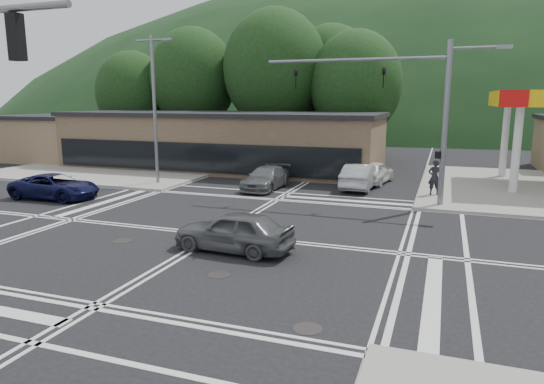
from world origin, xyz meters
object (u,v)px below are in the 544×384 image
(car_grey_center, at_px, (234,231))
(pedestrian, at_px, (435,177))
(car_blue_west, at_px, (55,186))
(car_northbound, at_px, (266,178))
(car_queue_b, at_px, (374,172))
(car_queue_a, at_px, (360,176))

(car_grey_center, xyz_separation_m, pedestrian, (6.37, 12.35, 0.39))
(car_blue_west, height_order, car_northbound, car_blue_west)
(car_blue_west, bearing_deg, car_queue_b, -57.65)
(car_blue_west, height_order, pedestrian, pedestrian)
(car_blue_west, bearing_deg, car_queue_a, -62.49)
(car_queue_b, xyz_separation_m, car_northbound, (-5.75, -4.06, -0.07))
(car_grey_center, distance_m, car_queue_b, 15.88)
(car_queue_b, bearing_deg, pedestrian, 146.73)
(car_queue_a, height_order, car_queue_b, car_queue_a)
(car_grey_center, bearing_deg, car_queue_a, 174.71)
(car_grey_center, relative_size, pedestrian, 2.21)
(car_blue_west, height_order, car_grey_center, car_grey_center)
(car_grey_center, relative_size, car_northbound, 0.93)
(car_grey_center, height_order, car_queue_a, car_queue_a)
(car_queue_a, distance_m, car_northbound, 5.62)
(car_grey_center, distance_m, car_queue_a, 13.74)
(car_blue_west, xyz_separation_m, car_northbound, (9.67, 6.48, -0.00))
(car_northbound, bearing_deg, car_queue_a, 22.30)
(car_queue_a, distance_m, pedestrian, 4.40)
(car_blue_west, xyz_separation_m, car_queue_a, (14.93, 8.46, 0.09))
(car_queue_a, relative_size, pedestrian, 2.39)
(car_northbound, bearing_deg, car_queue_b, 36.96)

